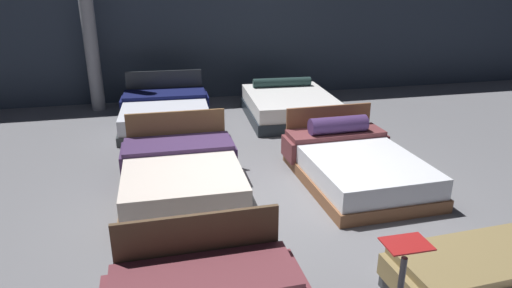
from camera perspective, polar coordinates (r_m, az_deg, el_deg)
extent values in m
cube|color=slate|center=(5.68, 2.82, -7.09)|extent=(18.00, 18.00, 0.02)
cube|color=#333D4C|center=(10.25, -5.35, 15.56)|extent=(18.00, 0.06, 3.50)
cube|color=brown|center=(3.86, -7.24, -14.35)|extent=(1.35, 0.06, 0.84)
cube|color=brown|center=(3.57, -6.60, -16.71)|extent=(1.43, 0.61, 0.09)
cube|color=brown|center=(3.83, 5.03, -17.55)|extent=(0.10, 0.59, 0.31)
cube|color=olive|center=(4.33, 26.96, -12.76)|extent=(1.47, 0.75, 0.08)
cube|color=olive|center=(3.99, 18.33, -16.89)|extent=(0.11, 0.69, 0.20)
cube|color=brown|center=(5.70, -9.31, -5.98)|extent=(1.48, 1.92, 0.21)
cube|color=beige|center=(5.59, -9.45, -3.74)|extent=(1.42, 1.86, 0.28)
cube|color=brown|center=(6.44, -10.03, 0.39)|extent=(1.37, 0.06, 0.87)
cube|color=#412B52|center=(6.09, -9.90, 0.00)|extent=(1.44, 0.65, 0.06)
cube|color=#412B52|center=(6.18, -16.53, -2.15)|extent=(0.06, 0.64, 0.32)
cube|color=#412B52|center=(6.22, -3.11, -1.12)|extent=(0.06, 0.64, 0.32)
cube|color=brown|center=(6.19, 12.78, -4.23)|extent=(1.49, 2.10, 0.16)
cube|color=silver|center=(6.10, 12.93, -2.41)|extent=(1.42, 2.04, 0.26)
cube|color=brown|center=(6.94, 9.18, 1.62)|extent=(1.35, 0.07, 0.81)
cube|color=brown|center=(6.68, 10.13, 1.37)|extent=(1.43, 0.52, 0.07)
cube|color=brown|center=(6.49, 4.18, -0.68)|extent=(0.08, 0.49, 0.30)
cube|color=brown|center=(7.06, 15.40, 0.40)|extent=(0.08, 0.49, 0.30)
cylinder|color=#432B5C|center=(6.58, 10.44, 2.40)|extent=(0.87, 0.27, 0.25)
cube|color=#2F3335|center=(8.52, -11.39, 2.75)|extent=(1.68, 2.09, 0.16)
cube|color=silver|center=(8.45, -11.49, 4.14)|extent=(1.62, 2.03, 0.27)
cube|color=#2F3335|center=(9.40, -11.54, 6.60)|extent=(1.51, 0.10, 0.85)
cube|color=#101545|center=(9.02, -11.56, 6.27)|extent=(1.61, 0.78, 0.07)
cube|color=#101545|center=(9.10, -16.59, 5.07)|extent=(0.10, 0.71, 0.20)
cube|color=#101545|center=(9.07, -6.39, 5.76)|extent=(0.10, 0.71, 0.20)
cube|color=black|center=(8.87, 4.26, 3.99)|extent=(1.75, 2.18, 0.21)
cube|color=white|center=(8.80, 4.30, 5.49)|extent=(1.68, 2.12, 0.27)
cylinder|color=#213836|center=(9.38, 3.33, 7.87)|extent=(1.22, 0.25, 0.18)
cube|color=#B21E1E|center=(2.91, 18.65, -11.97)|extent=(0.28, 0.20, 0.01)
cylinder|color=#99999E|center=(9.72, -20.58, 14.13)|extent=(0.28, 0.28, 3.50)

